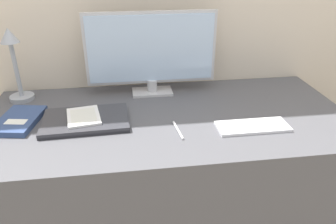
{
  "coord_description": "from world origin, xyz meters",
  "views": [
    {
      "loc": [
        -0.18,
        -1.06,
        1.35
      ],
      "look_at": [
        -0.01,
        0.09,
        0.77
      ],
      "focal_mm": 35.0,
      "sensor_mm": 36.0,
      "label": 1
    }
  ],
  "objects_px": {
    "laptop": "(86,120)",
    "notebook": "(19,120)",
    "keyboard": "(253,126)",
    "desk_lamp": "(14,61)",
    "monitor": "(151,52)",
    "pen": "(178,130)",
    "ereader": "(84,116)"
  },
  "relations": [
    {
      "from": "laptop",
      "to": "pen",
      "type": "relative_size",
      "value": 2.56
    },
    {
      "from": "pen",
      "to": "ereader",
      "type": "bearing_deg",
      "value": 161.17
    },
    {
      "from": "keyboard",
      "to": "desk_lamp",
      "type": "distance_m",
      "value": 1.08
    },
    {
      "from": "ereader",
      "to": "pen",
      "type": "distance_m",
      "value": 0.39
    },
    {
      "from": "monitor",
      "to": "laptop",
      "type": "relative_size",
      "value": 1.73
    },
    {
      "from": "keyboard",
      "to": "laptop",
      "type": "xyz_separation_m",
      "value": [
        -0.67,
        0.14,
        0.0
      ]
    },
    {
      "from": "notebook",
      "to": "pen",
      "type": "bearing_deg",
      "value": -13.92
    },
    {
      "from": "pen",
      "to": "notebook",
      "type": "bearing_deg",
      "value": 166.08
    },
    {
      "from": "laptop",
      "to": "pen",
      "type": "height_order",
      "value": "laptop"
    },
    {
      "from": "monitor",
      "to": "desk_lamp",
      "type": "distance_m",
      "value": 0.62
    },
    {
      "from": "laptop",
      "to": "ereader",
      "type": "bearing_deg",
      "value": 149.35
    },
    {
      "from": "keyboard",
      "to": "laptop",
      "type": "bearing_deg",
      "value": 168.26
    },
    {
      "from": "ereader",
      "to": "pen",
      "type": "xyz_separation_m",
      "value": [
        0.37,
        -0.13,
        -0.02
      ]
    },
    {
      "from": "desk_lamp",
      "to": "pen",
      "type": "relative_size",
      "value": 2.43
    },
    {
      "from": "monitor",
      "to": "pen",
      "type": "xyz_separation_m",
      "value": [
        0.06,
        -0.39,
        -0.2
      ]
    },
    {
      "from": "keyboard",
      "to": "desk_lamp",
      "type": "bearing_deg",
      "value": 157.06
    },
    {
      "from": "keyboard",
      "to": "monitor",
      "type": "bearing_deg",
      "value": 131.6
    },
    {
      "from": "keyboard",
      "to": "pen",
      "type": "bearing_deg",
      "value": 177.04
    },
    {
      "from": "laptop",
      "to": "desk_lamp",
      "type": "height_order",
      "value": "desk_lamp"
    },
    {
      "from": "monitor",
      "to": "desk_lamp",
      "type": "height_order",
      "value": "monitor"
    },
    {
      "from": "laptop",
      "to": "notebook",
      "type": "relative_size",
      "value": 1.35
    },
    {
      "from": "laptop",
      "to": "desk_lamp",
      "type": "distance_m",
      "value": 0.46
    },
    {
      "from": "desk_lamp",
      "to": "pen",
      "type": "bearing_deg",
      "value": -30.39
    },
    {
      "from": "keyboard",
      "to": "ereader",
      "type": "distance_m",
      "value": 0.69
    },
    {
      "from": "keyboard",
      "to": "pen",
      "type": "distance_m",
      "value": 0.3
    },
    {
      "from": "ereader",
      "to": "desk_lamp",
      "type": "distance_m",
      "value": 0.45
    },
    {
      "from": "monitor",
      "to": "keyboard",
      "type": "xyz_separation_m",
      "value": [
        0.36,
        -0.41,
        -0.2
      ]
    },
    {
      "from": "laptop",
      "to": "notebook",
      "type": "distance_m",
      "value": 0.27
    },
    {
      "from": "ereader",
      "to": "desk_lamp",
      "type": "height_order",
      "value": "desk_lamp"
    },
    {
      "from": "ereader",
      "to": "desk_lamp",
      "type": "xyz_separation_m",
      "value": [
        -0.31,
        0.27,
        0.16
      ]
    },
    {
      "from": "notebook",
      "to": "laptop",
      "type": "bearing_deg",
      "value": -7.37
    },
    {
      "from": "keyboard",
      "to": "ereader",
      "type": "relative_size",
      "value": 1.51
    }
  ]
}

